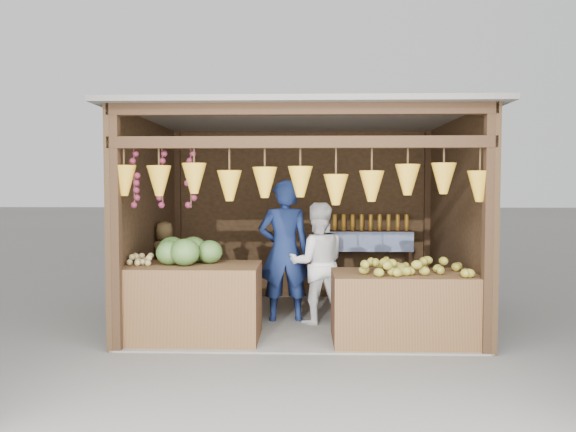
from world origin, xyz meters
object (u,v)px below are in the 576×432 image
at_px(counter_left, 191,303).
at_px(man_standing, 284,251).
at_px(woman_standing, 317,263).
at_px(vendor_seated, 165,258).
at_px(counter_right, 404,308).

relative_size(counter_left, man_standing, 0.84).
bearing_deg(woman_standing, man_standing, -18.13).
distance_m(man_standing, vendor_seated, 1.64).
bearing_deg(counter_right, man_standing, 145.22).
bearing_deg(counter_left, man_standing, 41.55).
height_order(woman_standing, vendor_seated, woman_standing).
bearing_deg(counter_left, vendor_seated, 116.50).
relative_size(counter_left, counter_right, 0.97).
height_order(man_standing, vendor_seated, man_standing).
bearing_deg(man_standing, woman_standing, 162.29).
xyz_separation_m(counter_left, man_standing, (1.02, 0.91, 0.48)).
bearing_deg(man_standing, vendor_seated, -15.79).
relative_size(counter_left, woman_standing, 1.00).
xyz_separation_m(counter_left, counter_right, (2.39, -0.04, -0.04)).
bearing_deg(man_standing, counter_left, 35.52).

